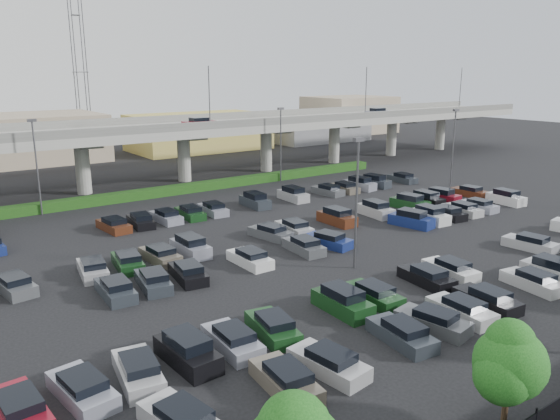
{
  "coord_description": "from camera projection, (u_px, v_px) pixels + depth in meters",
  "views": [
    {
      "loc": [
        -28.56,
        -37.51,
        15.05
      ],
      "look_at": [
        1.55,
        4.16,
        2.0
      ],
      "focal_mm": 35.0,
      "sensor_mm": 36.0,
      "label": 1
    }
  ],
  "objects": [
    {
      "name": "comm_tower",
      "position": [
        80.0,
        69.0,
        105.96
      ],
      "size": [
        2.4,
        2.4,
        30.0
      ],
      "color": "#48484D",
      "rests_on": "ground"
    },
    {
      "name": "parked_cars",
      "position": [
        312.0,
        245.0,
        46.92
      ],
      "size": [
        63.13,
        41.68,
        1.67
      ],
      "color": "#163F1A",
      "rests_on": "ground"
    },
    {
      "name": "distant_buildings",
      "position": [
        149.0,
        133.0,
        104.06
      ],
      "size": [
        138.0,
        24.0,
        9.0
      ],
      "color": "gray",
      "rests_on": "ground"
    },
    {
      "name": "hedge",
      "position": [
        174.0,
        190.0,
        68.89
      ],
      "size": [
        66.0,
        1.6,
        1.1
      ],
      "primitive_type": "cube",
      "color": "#183F12",
      "rests_on": "ground"
    },
    {
      "name": "overpass",
      "position": [
        147.0,
        134.0,
        72.68
      ],
      "size": [
        150.0,
        13.0,
        15.8
      ],
      "color": "#9B9B93",
      "rests_on": "ground"
    },
    {
      "name": "ground",
      "position": [
        293.0,
        243.0,
        49.38
      ],
      "size": [
        280.0,
        280.0,
        0.0
      ],
      "primitive_type": "plane",
      "color": "black"
    },
    {
      "name": "light_poles",
      "position": [
        241.0,
        177.0,
        47.08
      ],
      "size": [
        66.9,
        48.38,
        10.3
      ],
      "color": "#48484D",
      "rests_on": "ground"
    }
  ]
}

